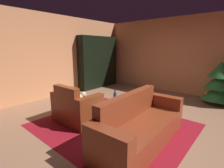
{
  "coord_description": "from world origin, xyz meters",
  "views": [
    {
      "loc": [
        1.9,
        -2.87,
        1.59
      ],
      "look_at": [
        -0.47,
        -0.12,
        0.79
      ],
      "focal_mm": 26.57,
      "sensor_mm": 36.0,
      "label": 1
    }
  ],
  "objects_px": {
    "coffee_table": "(115,106)",
    "armchair_red": "(76,108)",
    "couch_red": "(140,127)",
    "decorated_tree": "(219,83)",
    "book_stack_on_table": "(116,103)",
    "bookshelf_unit": "(101,63)",
    "bottle_on_table": "(115,97)"
  },
  "relations": [
    {
      "from": "coffee_table",
      "to": "bottle_on_table",
      "type": "height_order",
      "value": "bottle_on_table"
    },
    {
      "from": "coffee_table",
      "to": "decorated_tree",
      "type": "distance_m",
      "value": 3.18
    },
    {
      "from": "armchair_red",
      "to": "coffee_table",
      "type": "relative_size",
      "value": 1.47
    },
    {
      "from": "armchair_red",
      "to": "coffee_table",
      "type": "bearing_deg",
      "value": 35.34
    },
    {
      "from": "decorated_tree",
      "to": "book_stack_on_table",
      "type": "bearing_deg",
      "value": -115.59
    },
    {
      "from": "couch_red",
      "to": "bottle_on_table",
      "type": "distance_m",
      "value": 1.04
    },
    {
      "from": "coffee_table",
      "to": "decorated_tree",
      "type": "height_order",
      "value": "decorated_tree"
    },
    {
      "from": "book_stack_on_table",
      "to": "decorated_tree",
      "type": "relative_size",
      "value": 0.19
    },
    {
      "from": "armchair_red",
      "to": "decorated_tree",
      "type": "height_order",
      "value": "decorated_tree"
    },
    {
      "from": "couch_red",
      "to": "decorated_tree",
      "type": "bearing_deg",
      "value": 78.42
    },
    {
      "from": "bookshelf_unit",
      "to": "coffee_table",
      "type": "relative_size",
      "value": 2.93
    },
    {
      "from": "coffee_table",
      "to": "book_stack_on_table",
      "type": "distance_m",
      "value": 0.11
    },
    {
      "from": "armchair_red",
      "to": "decorated_tree",
      "type": "distance_m",
      "value": 3.95
    },
    {
      "from": "book_stack_on_table",
      "to": "decorated_tree",
      "type": "height_order",
      "value": "decorated_tree"
    },
    {
      "from": "book_stack_on_table",
      "to": "decorated_tree",
      "type": "xyz_separation_m",
      "value": [
        1.38,
        2.87,
        0.16
      ]
    },
    {
      "from": "bookshelf_unit",
      "to": "coffee_table",
      "type": "bearing_deg",
      "value": -40.53
    },
    {
      "from": "book_stack_on_table",
      "to": "couch_red",
      "type": "bearing_deg",
      "value": -18.53
    },
    {
      "from": "couch_red",
      "to": "book_stack_on_table",
      "type": "relative_size",
      "value": 8.75
    },
    {
      "from": "bookshelf_unit",
      "to": "bottle_on_table",
      "type": "xyz_separation_m",
      "value": [
        2.51,
        -2.11,
        -0.44
      ]
    },
    {
      "from": "decorated_tree",
      "to": "couch_red",
      "type": "bearing_deg",
      "value": -101.58
    },
    {
      "from": "armchair_red",
      "to": "couch_red",
      "type": "xyz_separation_m",
      "value": [
        1.48,
        0.2,
        -0.02
      ]
    },
    {
      "from": "bookshelf_unit",
      "to": "bottle_on_table",
      "type": "bearing_deg",
      "value": -40.07
    },
    {
      "from": "coffee_table",
      "to": "armchair_red",
      "type": "bearing_deg",
      "value": -144.66
    },
    {
      "from": "bookshelf_unit",
      "to": "armchair_red",
      "type": "relative_size",
      "value": 2.0
    },
    {
      "from": "coffee_table",
      "to": "decorated_tree",
      "type": "relative_size",
      "value": 0.57
    },
    {
      "from": "book_stack_on_table",
      "to": "bottle_on_table",
      "type": "xyz_separation_m",
      "value": [
        -0.18,
        0.19,
        0.06
      ]
    },
    {
      "from": "bottle_on_table",
      "to": "armchair_red",
      "type": "bearing_deg",
      "value": -131.8
    },
    {
      "from": "coffee_table",
      "to": "bottle_on_table",
      "type": "distance_m",
      "value": 0.24
    },
    {
      "from": "couch_red",
      "to": "coffee_table",
      "type": "relative_size",
      "value": 2.97
    },
    {
      "from": "armchair_red",
      "to": "decorated_tree",
      "type": "relative_size",
      "value": 0.83
    },
    {
      "from": "couch_red",
      "to": "bottle_on_table",
      "type": "relative_size",
      "value": 7.78
    },
    {
      "from": "armchair_red",
      "to": "couch_red",
      "type": "distance_m",
      "value": 1.49
    }
  ]
}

